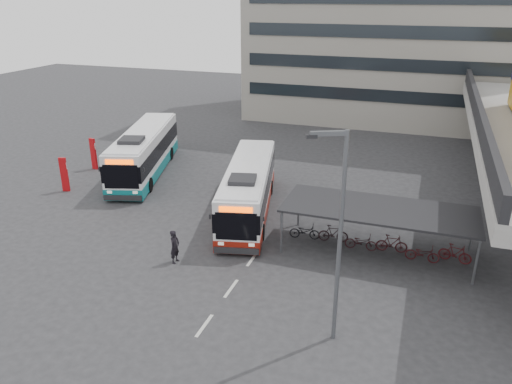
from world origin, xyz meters
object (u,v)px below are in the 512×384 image
(bus_main, at_px, (248,189))
(bus_teal, at_px, (145,152))
(pedestrian, at_px, (175,247))
(lamp_post, at_px, (338,228))

(bus_main, height_order, bus_teal, bus_teal)
(bus_teal, height_order, pedestrian, bus_teal)
(pedestrian, relative_size, lamp_post, 0.21)
(bus_teal, distance_m, pedestrian, 14.52)
(pedestrian, bearing_deg, bus_main, -7.63)
(bus_main, distance_m, pedestrian, 7.32)
(bus_main, relative_size, lamp_post, 1.37)
(bus_main, distance_m, lamp_post, 13.31)
(bus_teal, bearing_deg, bus_main, -40.61)
(bus_main, distance_m, bus_teal, 11.04)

